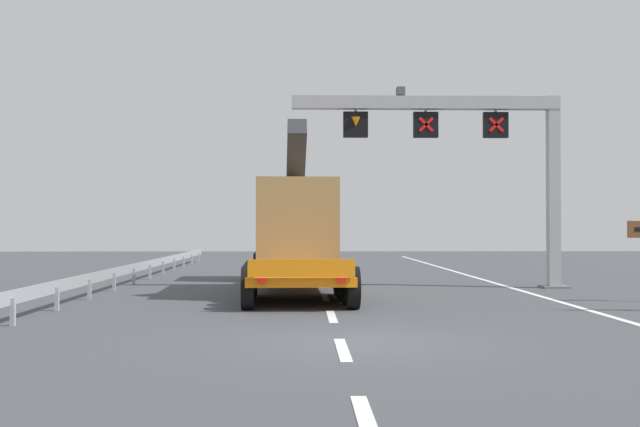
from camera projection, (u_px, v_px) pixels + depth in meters
name	position (u px, v px, depth m)	size (l,w,h in m)	color
ground	(361.00, 343.00, 14.75)	(112.00, 112.00, 0.00)	#424449
lane_markings	(320.00, 281.00, 31.89)	(0.20, 48.90, 0.01)	silver
edge_line_right	(520.00, 290.00, 26.89)	(0.20, 63.00, 0.01)	silver
overhead_lane_gantry	(466.00, 137.00, 28.07)	(9.57, 0.90, 6.98)	#9EA0A5
heavy_haul_truck_orange	(293.00, 231.00, 28.11)	(3.45, 14.14, 5.30)	orange
guardrail_left	(141.00, 267.00, 31.23)	(0.13, 37.28, 0.76)	#999EA3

